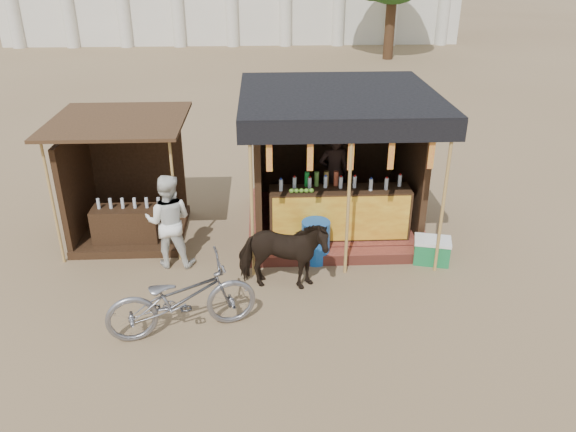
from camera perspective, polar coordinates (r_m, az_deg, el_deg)
The scene contains 9 objects.
ground at distance 8.60m, azimuth 0.50°, elevation -11.30°, with size 120.00×120.00×0.00m, color #846B4C.
main_stall at distance 11.11m, azimuth 4.75°, elevation 3.70°, with size 3.60×3.61×2.78m.
secondary_stall at distance 11.33m, azimuth -16.64°, elevation 2.14°, with size 2.40×2.40×2.38m.
cow at distance 9.17m, azimuth -0.56°, elevation -3.99°, with size 0.68×1.50×1.27m, color black.
motorbike at distance 8.36m, azimuth -10.76°, elevation -8.19°, with size 0.76×2.19×1.15m, color gray.
bystander at distance 9.99m, azimuth -12.03°, elevation -0.50°, with size 0.83×0.65×1.71m, color white.
blue_barrel at distance 10.11m, azimuth 2.82°, elevation -2.58°, with size 0.51×0.51×0.78m, color #1651A6.
red_crate at distance 10.62m, azimuth 14.31°, elevation -3.39°, with size 0.41×0.40×0.30m, color maroon.
cooler at distance 10.45m, azimuth 14.39°, elevation -3.40°, with size 0.73×0.58×0.46m.
Camera 1 is at (-0.39, -6.85, 5.18)m, focal length 35.00 mm.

